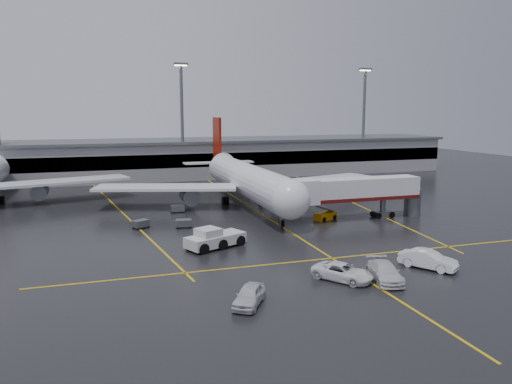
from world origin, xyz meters
name	(u,v)px	position (x,y,z in m)	size (l,w,h in m)	color
ground	(265,216)	(0.00, 0.00, 0.00)	(220.00, 220.00, 0.00)	black
apron_line_centre	(265,216)	(0.00, 0.00, 0.01)	(0.25, 90.00, 0.02)	gold
apron_line_stop	(332,258)	(0.00, -22.00, 0.01)	(60.00, 0.25, 0.02)	gold
apron_line_left	(121,211)	(-20.00, 10.00, 0.01)	(0.25, 70.00, 0.02)	gold
apron_line_right	(343,198)	(18.00, 10.00, 0.01)	(0.25, 70.00, 0.02)	gold
terminal	(200,157)	(0.00, 47.93, 4.32)	(122.00, 19.00, 8.60)	gray
light_mast_mid	(182,114)	(-5.00, 42.00, 14.47)	(3.00, 1.20, 25.45)	#595B60
light_mast_right	(364,114)	(40.00, 42.00, 14.47)	(3.00, 1.20, 25.45)	#595B60
main_airliner	(246,179)	(0.00, 9.70, 4.21)	(48.80, 45.60, 14.10)	silver
jet_bridge	(358,192)	(11.87, -6.00, 3.93)	(19.90, 3.40, 6.05)	silver
pushback_tractor	(214,239)	(-10.90, -14.28, 0.98)	(7.44, 5.32, 2.47)	silver
belt_loader	(325,216)	(7.44, -4.91, 0.54)	(3.75, 2.76, 2.19)	orange
service_van_a	(343,272)	(-2.13, -28.41, 0.78)	(2.59, 5.62, 1.56)	white
service_van_b	(385,272)	(1.48, -29.68, 0.82)	(2.31, 5.67, 1.65)	silver
service_van_c	(428,259)	(7.44, -27.91, 0.91)	(1.93, 5.54, 1.83)	white
service_van_d	(249,295)	(-11.95, -31.36, 0.79)	(1.87, 4.66, 1.59)	silver
baggage_cart_a	(184,223)	(-12.57, -3.59, 0.63)	(2.11, 1.48, 1.12)	#595B60
baggage_cart_b	(141,224)	(-18.01, -2.19, 0.63)	(2.38, 2.10, 1.12)	#595B60
baggage_cart_c	(177,208)	(-11.82, 6.56, 0.63)	(2.00, 1.30, 1.12)	#595B60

